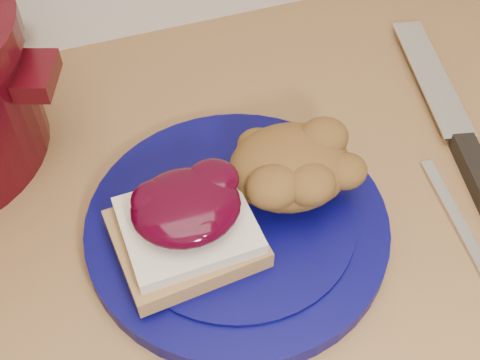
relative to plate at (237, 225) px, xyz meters
name	(u,v)px	position (x,y,z in m)	size (l,w,h in m)	color
plate	(237,225)	(0.00, 0.00, 0.00)	(0.29, 0.29, 0.02)	#060442
sandwich	(186,224)	(-0.05, -0.01, 0.04)	(0.13, 0.12, 0.06)	olive
stuffing_mound	(290,166)	(0.06, 0.02, 0.04)	(0.12, 0.10, 0.06)	brown
chef_knife	(467,151)	(0.26, 0.01, 0.00)	(0.11, 0.34, 0.02)	black
butter_knife	(457,218)	(0.21, -0.06, -0.01)	(0.15, 0.01, 0.00)	silver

